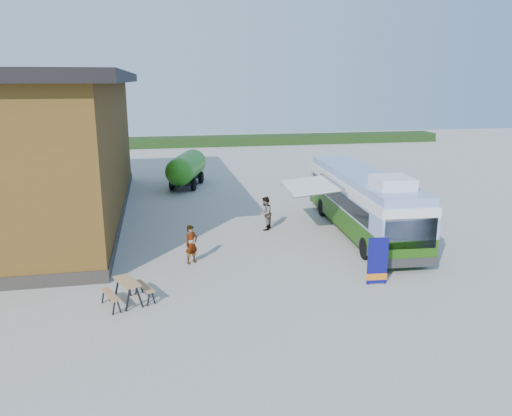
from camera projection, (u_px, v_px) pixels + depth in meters
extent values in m
plane|color=#BCB7AD|center=(283.00, 270.00, 19.23)|extent=(100.00, 100.00, 0.00)
cube|color=brown|center=(40.00, 152.00, 25.87)|extent=(8.00, 20.00, 7.00)
cube|color=black|center=(32.00, 77.00, 24.93)|extent=(9.60, 21.20, 0.50)
cube|color=#332D28|center=(47.00, 212.00, 26.68)|extent=(8.10, 20.10, 0.50)
cube|color=#264419|center=(269.00, 140.00, 56.71)|extent=(40.00, 3.00, 1.00)
cube|color=#366711|center=(361.00, 216.00, 23.83)|extent=(2.97, 11.01, 1.00)
cube|color=#89A2D6|center=(362.00, 197.00, 23.61)|extent=(2.97, 11.01, 0.82)
cube|color=black|center=(336.00, 196.00, 23.90)|extent=(0.63, 9.05, 0.63)
cube|color=black|center=(381.00, 194.00, 24.18)|extent=(0.63, 9.05, 0.63)
cube|color=white|center=(362.00, 185.00, 23.45)|extent=(2.97, 11.01, 0.41)
cube|color=#89A2D6|center=(363.00, 176.00, 23.36)|extent=(2.82, 10.82, 0.36)
cube|color=white|center=(392.00, 182.00, 19.95)|extent=(1.55, 1.72, 0.45)
cube|color=black|center=(411.00, 234.00, 18.44)|extent=(2.04, 0.19, 1.18)
cube|color=#2D2D2D|center=(408.00, 262.00, 18.78)|extent=(2.33, 0.35, 0.36)
cube|color=#2D2D2D|center=(330.00, 198.00, 29.07)|extent=(2.33, 0.35, 0.36)
cylinder|color=black|center=(366.00, 248.00, 20.31)|extent=(0.33, 0.92, 0.91)
cylinder|color=black|center=(413.00, 246.00, 20.57)|extent=(0.33, 0.92, 0.91)
cylinder|color=black|center=(323.00, 207.00, 26.84)|extent=(0.33, 0.92, 0.91)
cylinder|color=black|center=(359.00, 206.00, 27.10)|extent=(0.33, 0.92, 0.91)
cube|color=white|center=(309.00, 183.00, 23.29)|extent=(2.36, 3.57, 0.27)
cube|color=#A5A8AD|center=(332.00, 179.00, 23.38)|extent=(0.39, 3.74, 0.15)
cylinder|color=#A5A8AD|center=(317.00, 192.00, 21.95)|extent=(2.24, 0.20, 0.28)
cylinder|color=#A5A8AD|center=(303.00, 180.00, 24.68)|extent=(2.24, 0.20, 0.28)
cube|color=#0D0C60|center=(378.00, 261.00, 17.69)|extent=(0.75, 0.08, 1.75)
cube|color=orange|center=(377.00, 277.00, 17.83)|extent=(0.76, 0.09, 0.25)
cube|color=#A5A8AD|center=(376.00, 283.00, 17.90)|extent=(0.54, 0.21, 0.05)
cylinder|color=#A5A8AD|center=(377.00, 261.00, 17.71)|extent=(0.03, 0.03, 1.75)
cube|color=#A5794E|center=(127.00, 281.00, 16.15)|extent=(0.97, 1.36, 0.04)
cube|color=#A5794E|center=(110.00, 294.00, 15.91)|extent=(0.73, 1.25, 0.04)
cube|color=#A5794E|center=(144.00, 286.00, 16.54)|extent=(0.73, 1.25, 0.04)
cube|color=black|center=(128.00, 300.00, 15.73)|extent=(0.07, 0.07, 0.77)
cube|color=black|center=(139.00, 297.00, 15.93)|extent=(0.07, 0.07, 0.77)
cube|color=black|center=(117.00, 289.00, 16.56)|extent=(0.07, 0.07, 0.77)
cube|color=black|center=(128.00, 286.00, 16.77)|extent=(0.07, 0.07, 0.77)
imported|color=#999999|center=(191.00, 244.00, 19.78)|extent=(0.68, 0.61, 1.57)
imported|color=#999999|center=(265.00, 213.00, 24.20)|extent=(0.93, 1.00, 1.64)
cylinder|color=#2E8B19|center=(187.00, 167.00, 33.97)|extent=(2.93, 4.42, 1.83)
sphere|color=#2E8B19|center=(179.00, 172.00, 32.01)|extent=(1.83, 1.83, 1.83)
sphere|color=#2E8B19|center=(193.00, 162.00, 35.93)|extent=(1.83, 1.83, 1.83)
cube|color=black|center=(187.00, 178.00, 34.18)|extent=(2.40, 4.44, 0.20)
cube|color=black|center=(178.00, 187.00, 31.64)|extent=(0.47, 1.20, 0.10)
cylinder|color=black|center=(172.00, 184.00, 33.10)|extent=(0.48, 0.85, 0.81)
cylinder|color=black|center=(193.00, 184.00, 32.97)|extent=(0.48, 0.85, 0.81)
cylinder|color=black|center=(181.00, 177.00, 35.46)|extent=(0.48, 0.85, 0.81)
cylinder|color=black|center=(201.00, 177.00, 35.32)|extent=(0.48, 0.85, 0.81)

